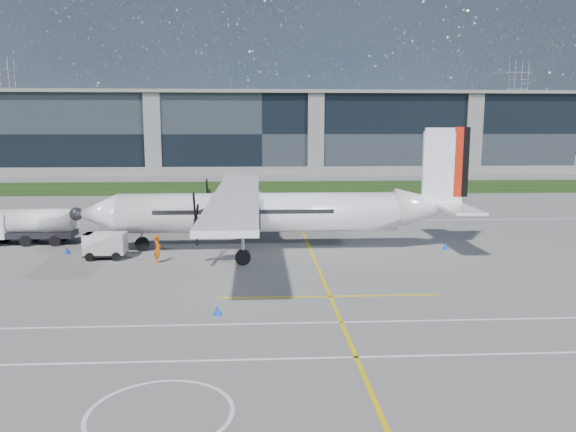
% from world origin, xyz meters
% --- Properties ---
extents(ground, '(400.00, 400.00, 0.00)m').
position_xyz_m(ground, '(0.00, 40.00, 0.00)').
color(ground, slate).
rests_on(ground, ground).
extents(grass_strip, '(400.00, 18.00, 0.04)m').
position_xyz_m(grass_strip, '(0.00, 48.00, 0.02)').
color(grass_strip, '#18330E').
rests_on(grass_strip, ground).
extents(terminal_building, '(120.00, 20.00, 15.00)m').
position_xyz_m(terminal_building, '(0.00, 80.00, 7.50)').
color(terminal_building, black).
rests_on(terminal_building, ground).
extents(tree_line, '(400.00, 6.00, 6.00)m').
position_xyz_m(tree_line, '(0.00, 140.00, 3.00)').
color(tree_line, black).
rests_on(tree_line, ground).
extents(pylon_west, '(9.00, 4.60, 30.00)m').
position_xyz_m(pylon_west, '(-80.00, 150.00, 15.00)').
color(pylon_west, gray).
rests_on(pylon_west, ground).
extents(pylon_east, '(9.00, 4.60, 30.00)m').
position_xyz_m(pylon_east, '(85.00, 150.00, 15.00)').
color(pylon_east, gray).
rests_on(pylon_east, ground).
extents(yellow_taxiway_centerline, '(0.20, 70.00, 0.01)m').
position_xyz_m(yellow_taxiway_centerline, '(3.00, 10.00, 0.01)').
color(yellow_taxiway_centerline, yellow).
rests_on(yellow_taxiway_centerline, ground).
extents(white_lane_line, '(90.00, 0.15, 0.01)m').
position_xyz_m(white_lane_line, '(0.00, -14.00, 0.01)').
color(white_lane_line, white).
rests_on(white_lane_line, ground).
extents(turboprop_aircraft, '(28.84, 29.90, 8.97)m').
position_xyz_m(turboprop_aircraft, '(0.29, 5.81, 4.49)').
color(turboprop_aircraft, white).
rests_on(turboprop_aircraft, ground).
extents(fuel_tanker_truck, '(7.28, 2.37, 2.73)m').
position_xyz_m(fuel_tanker_truck, '(-19.09, 8.82, 1.37)').
color(fuel_tanker_truck, silver).
rests_on(fuel_tanker_truck, ground).
extents(baggage_tug, '(2.93, 1.76, 1.76)m').
position_xyz_m(baggage_tug, '(-11.35, 3.57, 0.88)').
color(baggage_tug, silver).
rests_on(baggage_tug, ground).
extents(ground_crew_person, '(0.70, 0.93, 2.17)m').
position_xyz_m(ground_crew_person, '(-7.54, 2.11, 1.08)').
color(ground_crew_person, '#F25907').
rests_on(ground_crew_person, ground).
extents(safety_cone_nose_stbd, '(0.36, 0.36, 0.50)m').
position_xyz_m(safety_cone_nose_stbd, '(-13.31, 7.78, 0.25)').
color(safety_cone_nose_stbd, blue).
rests_on(safety_cone_nose_stbd, ground).
extents(safety_cone_tail, '(0.36, 0.36, 0.50)m').
position_xyz_m(safety_cone_tail, '(13.04, 5.15, 0.25)').
color(safety_cone_tail, blue).
rests_on(safety_cone_tail, ground).
extents(safety_cone_stbdwing, '(0.36, 0.36, 0.50)m').
position_xyz_m(safety_cone_stbdwing, '(-1.81, 21.13, 0.25)').
color(safety_cone_stbdwing, blue).
rests_on(safety_cone_stbdwing, ground).
extents(safety_cone_portwing, '(0.36, 0.36, 0.50)m').
position_xyz_m(safety_cone_portwing, '(-2.83, -8.63, 0.25)').
color(safety_cone_portwing, blue).
rests_on(safety_cone_portwing, ground).
extents(safety_cone_nose_port, '(0.36, 0.36, 0.50)m').
position_xyz_m(safety_cone_nose_port, '(-12.76, 4.07, 0.25)').
color(safety_cone_nose_port, blue).
rests_on(safety_cone_nose_port, ground).
extents(safety_cone_fwd, '(0.36, 0.36, 0.50)m').
position_xyz_m(safety_cone_fwd, '(-14.52, 5.21, 0.25)').
color(safety_cone_fwd, blue).
rests_on(safety_cone_fwd, ground).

